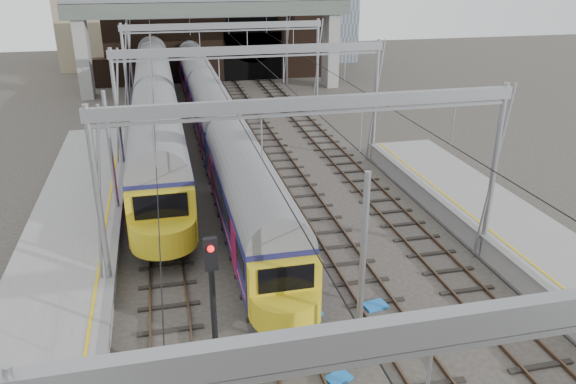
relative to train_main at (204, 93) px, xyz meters
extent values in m
cube|color=slate|center=(-6.15, -31.90, -1.34)|extent=(0.35, 55.00, 0.12)
cube|color=gold|center=(-6.65, -31.90, -1.28)|extent=(0.12, 55.00, 0.01)
cube|color=#4C3828|center=(-4.72, -19.40, -2.30)|extent=(0.08, 80.00, 0.16)
cube|color=#4C3828|center=(-3.28, -19.40, -2.30)|extent=(0.08, 80.00, 0.16)
cube|color=black|center=(-4.00, -19.40, -2.38)|extent=(2.40, 80.00, 0.14)
cube|color=#4C3828|center=(-0.72, -19.40, -2.30)|extent=(0.08, 80.00, 0.16)
cube|color=#4C3828|center=(0.72, -19.40, -2.30)|extent=(0.08, 80.00, 0.16)
cube|color=black|center=(0.00, -19.40, -2.38)|extent=(2.40, 80.00, 0.14)
cube|color=#4C3828|center=(3.28, -19.40, -2.30)|extent=(0.08, 80.00, 0.16)
cube|color=#4C3828|center=(4.72, -19.40, -2.30)|extent=(0.08, 80.00, 0.16)
cube|color=black|center=(4.00, -19.40, -2.38)|extent=(2.40, 80.00, 0.14)
cube|color=#4C3828|center=(7.28, -19.40, -2.30)|extent=(0.08, 80.00, 0.16)
cube|color=#4C3828|center=(8.72, -19.40, -2.30)|extent=(0.08, 80.00, 0.16)
cube|color=black|center=(8.00, -19.40, -2.38)|extent=(2.40, 80.00, 0.14)
cube|color=gray|center=(2.00, -40.40, 5.21)|extent=(16.80, 0.28, 0.50)
cylinder|color=gray|center=(-6.20, -26.40, 1.61)|extent=(0.24, 0.24, 8.00)
cylinder|color=gray|center=(10.20, -26.40, 1.61)|extent=(0.24, 0.24, 8.00)
cube|color=gray|center=(2.00, -26.40, 5.21)|extent=(16.80, 0.28, 0.50)
cylinder|color=gray|center=(-6.20, -12.40, 1.61)|extent=(0.24, 0.24, 8.00)
cylinder|color=gray|center=(10.20, -12.40, 1.61)|extent=(0.24, 0.24, 8.00)
cube|color=gray|center=(2.00, -12.40, 5.21)|extent=(16.80, 0.28, 0.50)
cylinder|color=gray|center=(-6.20, 1.60, 1.61)|extent=(0.24, 0.24, 8.00)
cylinder|color=gray|center=(10.20, 1.60, 1.61)|extent=(0.24, 0.24, 8.00)
cube|color=gray|center=(2.00, 1.60, 5.21)|extent=(16.80, 0.28, 0.50)
cylinder|color=gray|center=(-6.20, 13.60, 1.61)|extent=(0.24, 0.24, 8.00)
cylinder|color=gray|center=(10.20, 13.60, 1.61)|extent=(0.24, 0.24, 8.00)
cube|color=gray|center=(2.00, 13.60, 5.21)|extent=(16.80, 0.28, 0.50)
cube|color=black|center=(-4.00, -19.40, 3.11)|extent=(0.03, 80.00, 0.03)
cube|color=black|center=(0.00, -19.40, 3.11)|extent=(0.03, 80.00, 0.03)
cube|color=black|center=(4.00, -19.40, 3.11)|extent=(0.03, 80.00, 0.03)
cube|color=black|center=(8.00, -19.40, 3.11)|extent=(0.03, 80.00, 0.03)
cube|color=black|center=(4.00, 17.60, 2.11)|extent=(26.00, 2.00, 9.00)
cube|color=black|center=(7.00, 16.58, 0.21)|extent=(6.50, 0.10, 5.20)
cylinder|color=black|center=(7.00, 16.58, 2.81)|extent=(6.50, 0.10, 6.50)
cube|color=black|center=(-8.00, 16.60, -0.89)|extent=(6.00, 1.50, 3.00)
cube|color=gray|center=(-10.50, 11.60, 1.71)|extent=(1.20, 2.50, 8.20)
cube|color=gray|center=(14.50, 11.60, 1.71)|extent=(1.20, 2.50, 8.20)
cube|color=#525D55|center=(2.00, 11.60, 5.81)|extent=(28.00, 3.00, 1.40)
cube|color=black|center=(0.00, 0.08, -2.04)|extent=(2.05, 60.70, 0.70)
cube|color=#141648|center=(0.00, 0.08, -0.23)|extent=(2.60, 60.70, 2.32)
cylinder|color=slate|center=(0.00, 0.08, 0.93)|extent=(2.55, 60.20, 2.55)
cube|color=black|center=(0.00, 0.08, 0.14)|extent=(2.62, 59.50, 0.70)
cube|color=#C23C5C|center=(0.00, 0.08, -0.88)|extent=(2.62, 59.70, 0.11)
cube|color=gold|center=(0.00, -30.42, -0.33)|extent=(2.55, 0.60, 2.12)
cube|color=black|center=(0.00, -30.59, 0.23)|extent=(1.95, 0.08, 0.93)
cube|color=black|center=(-4.00, 11.58, -2.04)|extent=(2.39, 70.66, 0.70)
cube|color=#141648|center=(-4.00, 11.58, -0.04)|extent=(3.04, 70.66, 2.71)
cylinder|color=slate|center=(-4.00, 11.58, 1.32)|extent=(2.98, 70.16, 2.98)
cube|color=black|center=(-4.00, 11.58, 0.40)|extent=(3.06, 69.46, 0.81)
cube|color=#C23C5C|center=(-4.00, 11.58, -0.80)|extent=(3.06, 69.66, 0.13)
cube|color=gold|center=(-4.00, -23.90, -0.14)|extent=(2.98, 0.60, 2.51)
cube|color=black|center=(-4.00, -24.07, 0.51)|extent=(2.28, 0.08, 1.09)
cylinder|color=black|center=(-2.64, -32.45, 0.28)|extent=(0.18, 0.18, 5.34)
cube|color=black|center=(-2.64, -32.63, 2.61)|extent=(0.40, 0.20, 1.00)
sphere|color=red|center=(-2.64, -32.75, 2.83)|extent=(0.20, 0.20, 0.20)
cube|color=blue|center=(1.32, -29.12, -2.35)|extent=(0.91, 0.74, 0.09)
cube|color=blue|center=(1.23, -32.83, -2.35)|extent=(0.97, 0.84, 0.10)
cube|color=blue|center=(3.90, -29.20, -2.34)|extent=(0.99, 0.77, 0.11)
camera|label=1|loc=(-3.66, -46.61, 10.21)|focal=35.00mm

